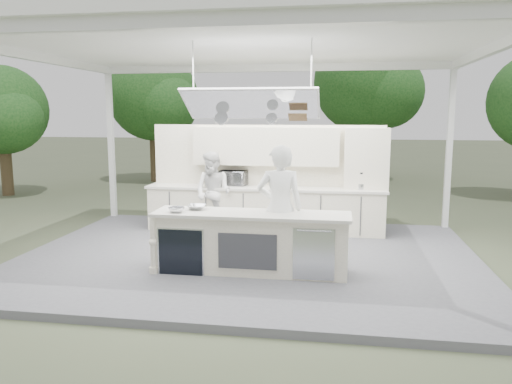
% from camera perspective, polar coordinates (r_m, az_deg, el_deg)
% --- Properties ---
extents(ground, '(90.00, 90.00, 0.00)m').
position_cam_1_polar(ground, '(8.97, -0.81, -7.94)').
color(ground, '#444B34').
rests_on(ground, ground).
extents(stage_deck, '(8.00, 6.00, 0.12)m').
position_cam_1_polar(stage_deck, '(8.95, -0.81, -7.57)').
color(stage_deck, '#58585D').
rests_on(stage_deck, ground).
extents(tent, '(8.20, 6.20, 3.86)m').
position_cam_1_polar(tent, '(8.65, -0.86, 16.30)').
color(tent, white).
rests_on(tent, ground).
extents(demo_island, '(3.10, 0.79, 0.95)m').
position_cam_1_polar(demo_island, '(7.91, -0.71, -5.75)').
color(demo_island, white).
rests_on(demo_island, stage_deck).
extents(back_counter, '(5.08, 0.72, 0.95)m').
position_cam_1_polar(back_counter, '(10.65, 0.98, -1.93)').
color(back_counter, white).
rests_on(back_counter, stage_deck).
extents(back_wall_unit, '(5.05, 0.48, 2.25)m').
position_cam_1_polar(back_wall_unit, '(10.67, 3.53, 3.38)').
color(back_wall_unit, white).
rests_on(back_wall_unit, stage_deck).
extents(tree_cluster, '(19.55, 9.40, 5.85)m').
position_cam_1_polar(tree_cluster, '(18.31, 4.14, 11.03)').
color(tree_cluster, '#473923').
rests_on(tree_cluster, ground).
extents(head_chef, '(0.79, 0.58, 2.00)m').
position_cam_1_polar(head_chef, '(7.94, 2.73, -1.82)').
color(head_chef, white).
rests_on(head_chef, stage_deck).
extents(sous_chef, '(0.99, 0.88, 1.71)m').
position_cam_1_polar(sous_chef, '(10.45, -4.90, -0.07)').
color(sous_chef, silver).
rests_on(sous_chef, stage_deck).
extents(toaster_oven, '(0.63, 0.48, 0.32)m').
position_cam_1_polar(toaster_oven, '(10.85, -2.52, 1.65)').
color(toaster_oven, '#B0B2B7').
rests_on(toaster_oven, back_counter).
extents(bowl_large, '(0.31, 0.31, 0.07)m').
position_cam_1_polar(bowl_large, '(8.12, -6.79, -1.73)').
color(bowl_large, '#B9BDC1').
rests_on(bowl_large, demo_island).
extents(bowl_small, '(0.31, 0.31, 0.08)m').
position_cam_1_polar(bowl_small, '(7.94, -9.09, -2.01)').
color(bowl_small, silver).
rests_on(bowl_small, demo_island).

